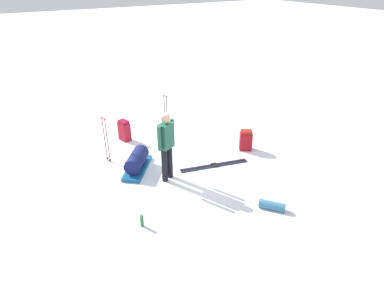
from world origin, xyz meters
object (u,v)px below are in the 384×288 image
object	(u,v)px
skier_standing	(166,143)
ski_pair_near	(214,165)
gear_sled	(137,162)
ski_poles_planted_near	(106,138)
backpack_large_dark	(246,140)
thermos_bottle	(142,221)
backpack_bright	(124,131)
sleeping_mat_rolled	(272,205)
ski_poles_planted_far	(166,116)

from	to	relation	value
skier_standing	ski_pair_near	world-z (taller)	skier_standing
ski_pair_near	gear_sled	xyz separation A→B (m)	(0.87, 1.75, 0.21)
ski_poles_planted_near	skier_standing	bearing A→B (deg)	-148.55
backpack_large_dark	ski_poles_planted_near	bearing A→B (deg)	68.32
backpack_large_dark	thermos_bottle	xyz separation A→B (m)	(-1.38, 3.74, -0.15)
backpack_bright	ski_poles_planted_near	xyz separation A→B (m)	(-0.94, 0.82, 0.39)
ski_pair_near	backpack_bright	distance (m)	2.96
ski_poles_planted_near	sleeping_mat_rolled	xyz separation A→B (m)	(-3.70, -2.27, -0.60)
backpack_large_dark	thermos_bottle	distance (m)	3.99
gear_sled	sleeping_mat_rolled	size ratio (longest dim) A/B	2.21
skier_standing	backpack_bright	size ratio (longest dim) A/B	2.75
skier_standing	backpack_bright	xyz separation A→B (m)	(2.47, 0.12, -0.65)
backpack_large_dark	gear_sled	xyz separation A→B (m)	(0.60, 2.99, -0.06)
gear_sled	thermos_bottle	size ratio (longest dim) A/B	4.69
skier_standing	thermos_bottle	world-z (taller)	skier_standing
ski_poles_planted_far	sleeping_mat_rolled	distance (m)	4.08
ski_poles_planted_far	thermos_bottle	bearing A→B (deg)	144.94
backpack_large_dark	ski_poles_planted_near	distance (m)	3.76
ski_poles_planted_near	sleeping_mat_rolled	world-z (taller)	ski_poles_planted_near
backpack_bright	ski_poles_planted_far	world-z (taller)	ski_poles_planted_far
skier_standing	gear_sled	xyz separation A→B (m)	(0.76, 0.46, -0.73)
backpack_large_dark	ski_poles_planted_near	size ratio (longest dim) A/B	0.47
backpack_large_dark	gear_sled	distance (m)	3.05
skier_standing	backpack_bright	world-z (taller)	skier_standing
ski_pair_near	backpack_large_dark	distance (m)	1.30
skier_standing	gear_sled	distance (m)	1.15
ski_pair_near	sleeping_mat_rolled	size ratio (longest dim) A/B	3.25
sleeping_mat_rolled	backpack_large_dark	bearing A→B (deg)	-27.37
ski_poles_planted_far	thermos_bottle	distance (m)	3.80
ski_poles_planted_far	backpack_bright	bearing A→B (deg)	59.32
ski_poles_planted_far	gear_sled	xyz separation A→B (m)	(-1.09, 1.40, -0.54)
ski_poles_planted_far	thermos_bottle	world-z (taller)	ski_poles_planted_far
skier_standing	backpack_large_dark	size ratio (longest dim) A/B	2.93
sleeping_mat_rolled	thermos_bottle	bearing A→B (deg)	69.58
ski_pair_near	skier_standing	bearing A→B (deg)	84.90
ski_pair_near	backpack_bright	world-z (taller)	backpack_bright
ski_poles_planted_far	gear_sled	bearing A→B (deg)	127.82
ski_poles_planted_near	thermos_bottle	bearing A→B (deg)	174.40
ski_pair_near	backpack_large_dark	bearing A→B (deg)	-77.67
skier_standing	gear_sled	size ratio (longest dim) A/B	1.40
ski_pair_near	backpack_bright	bearing A→B (deg)	28.50
backpack_bright	ski_poles_planted_far	distance (m)	1.31
thermos_bottle	ski_pair_near	bearing A→B (deg)	-66.12
skier_standing	backpack_large_dark	world-z (taller)	skier_standing
ski_poles_planted_near	sleeping_mat_rolled	size ratio (longest dim) A/B	2.25
backpack_large_dark	sleeping_mat_rolled	world-z (taller)	backpack_large_dark
ski_poles_planted_near	ski_poles_planted_far	size ratio (longest dim) A/B	0.90
ski_pair_near	sleeping_mat_rolled	xyz separation A→B (m)	(-2.05, -0.04, 0.08)
thermos_bottle	skier_standing	bearing A→B (deg)	-44.75
backpack_large_dark	skier_standing	bearing A→B (deg)	93.54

